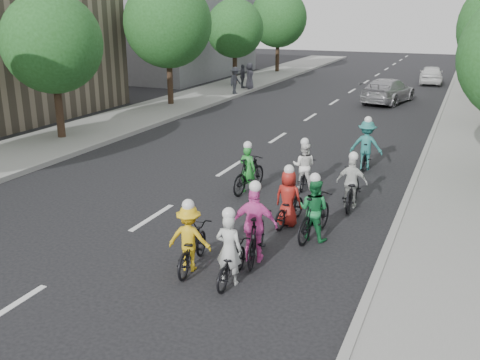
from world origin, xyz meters
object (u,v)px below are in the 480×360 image
Objects in this scene: spectator_2 at (250,76)px; cyclist_5 at (249,173)px; cyclist_6 at (304,170)px; cyclist_7 at (366,148)px; cyclist_1 at (314,213)px; cyclist_8 at (352,187)px; cyclist_3 at (256,231)px; cyclist_4 at (289,204)px; follow_car_trail at (431,75)px; cyclist_2 at (191,243)px; cyclist_0 at (230,258)px; spectator_1 at (243,76)px; follow_car_lead at (388,91)px; spectator_0 at (235,80)px.

cyclist_5 is at bearing -171.17° from spectator_2.
cyclist_6 is 3.12m from cyclist_7.
cyclist_6 is 0.86× the size of cyclist_7.
cyclist_1 is 2.55m from cyclist_8.
cyclist_3 is 1.10× the size of spectator_2.
cyclist_4 reaches higher than follow_car_trail.
follow_car_trail is at bearing -103.71° from cyclist_2.
cyclist_5 is at bearing 78.76° from follow_car_trail.
follow_car_trail is at bearing -95.82° from cyclist_0.
cyclist_8 is at bearing -163.69° from spectator_2.
spectator_1 reaches higher than cyclist_5.
cyclist_8 is at bearing -115.23° from cyclist_4.
follow_car_lead is 1.24× the size of follow_car_trail.
spectator_1 is (-8.45, 19.42, 0.35)m from cyclist_5.
cyclist_4 is at bearing -144.86° from spectator_0.
follow_car_lead is 2.86× the size of spectator_2.
follow_car_trail is (1.21, 33.14, 0.15)m from cyclist_0.
cyclist_7 is at bearing 107.23° from follow_car_lead.
spectator_1 is at bearing -58.75° from cyclist_5.
follow_car_lead is (-1.73, 18.08, 0.15)m from cyclist_8.
spectator_2 is (-9.74, 23.34, 0.33)m from cyclist_3.
cyclist_2 is at bearing 75.99° from cyclist_7.
spectator_2 is at bearing 4.83° from follow_car_lead.
cyclist_6 is (1.42, 1.04, -0.03)m from cyclist_5.
cyclist_4 is at bearing -162.79° from spectator_1.
spectator_1 is (-9.87, 18.38, 0.38)m from cyclist_6.
spectator_0 is (-8.63, 21.91, 0.41)m from cyclist_2.
cyclist_8 is (1.20, 1.93, 0.01)m from cyclist_4.
cyclist_2 is 1.17× the size of spectator_1.
cyclist_8 is at bearing 107.11° from follow_car_lead.
spectator_2 is at bearing 33.60° from follow_car_trail.
cyclist_7 is at bearing -107.28° from cyclist_3.
cyclist_8 reaches higher than cyclist_6.
cyclist_3 is (0.10, 1.12, 0.16)m from cyclist_0.
cyclist_2 is at bearing 60.11° from cyclist_1.
spectator_0 reaches higher than spectator_1.
cyclist_7 reaches higher than cyclist_4.
cyclist_0 is 23.36m from follow_car_lead.
cyclist_7 is 3.88m from cyclist_8.
follow_car_lead is at bearing -85.91° from cyclist_7.
cyclist_3 reaches higher than spectator_1.
cyclist_1 is at bearing -143.67° from spectator_0.
spectator_1 is at bearing -57.40° from cyclist_4.
cyclist_0 is at bearing 73.76° from cyclist_3.
cyclist_4 is 29.81m from follow_car_trail.
spectator_1 is (-9.24, 24.52, 0.36)m from cyclist_2.
cyclist_6 is (-1.32, 3.58, -0.08)m from cyclist_1.
cyclist_4 is 0.87× the size of cyclist_8.
spectator_2 reaches higher than cyclist_1.
spectator_1 is (-11.56, 19.44, 0.37)m from cyclist_8.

